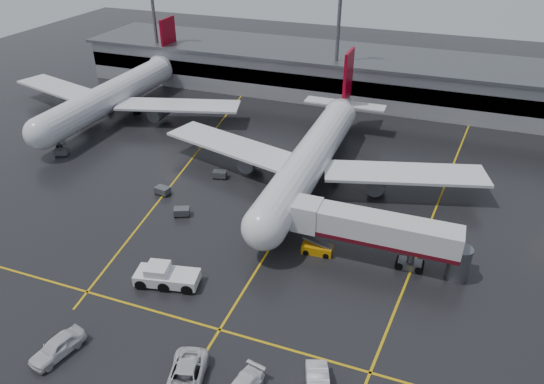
% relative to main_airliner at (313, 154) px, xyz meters
% --- Properties ---
extents(ground, '(220.00, 220.00, 0.00)m').
position_rel_main_airliner_xyz_m(ground, '(0.00, -9.70, -4.21)').
color(ground, black).
rests_on(ground, ground).
extents(apron_line_centre, '(0.25, 90.00, 0.02)m').
position_rel_main_airliner_xyz_m(apron_line_centre, '(0.00, -9.70, -4.20)').
color(apron_line_centre, gold).
rests_on(apron_line_centre, ground).
extents(apron_line_stop, '(60.00, 0.25, 0.02)m').
position_rel_main_airliner_xyz_m(apron_line_stop, '(0.00, -31.70, -4.20)').
color(apron_line_stop, gold).
rests_on(apron_line_stop, ground).
extents(apron_line_left, '(9.99, 69.35, 0.02)m').
position_rel_main_airliner_xyz_m(apron_line_left, '(-20.00, 0.30, -4.20)').
color(apron_line_left, gold).
rests_on(apron_line_left, ground).
extents(apron_line_right, '(7.57, 69.64, 0.02)m').
position_rel_main_airliner_xyz_m(apron_line_right, '(18.00, 0.30, -4.20)').
color(apron_line_right, gold).
rests_on(apron_line_right, ground).
extents(terminal, '(122.00, 19.00, 8.60)m').
position_rel_main_airliner_xyz_m(terminal, '(0.00, 38.23, 0.11)').
color(terminal, gray).
rests_on(terminal, ground).
extents(light_mast_left, '(3.00, 1.20, 25.45)m').
position_rel_main_airliner_xyz_m(light_mast_left, '(-45.00, 32.30, 10.27)').
color(light_mast_left, '#595B60').
rests_on(light_mast_left, ground).
extents(light_mast_mid, '(3.00, 1.20, 25.45)m').
position_rel_main_airliner_xyz_m(light_mast_mid, '(-5.00, 32.30, 10.27)').
color(light_mast_mid, '#595B60').
rests_on(light_mast_mid, ground).
extents(main_airliner, '(48.80, 45.60, 14.10)m').
position_rel_main_airliner_xyz_m(main_airliner, '(0.00, 0.00, 0.00)').
color(main_airliner, silver).
rests_on(main_airliner, ground).
extents(second_airliner, '(48.80, 45.60, 14.10)m').
position_rel_main_airliner_xyz_m(second_airliner, '(-42.00, 12.00, 0.00)').
color(second_airliner, silver).
rests_on(second_airliner, ground).
extents(jet_bridge, '(19.90, 3.40, 6.05)m').
position_rel_main_airliner_xyz_m(jet_bridge, '(11.87, -15.70, -0.28)').
color(jet_bridge, silver).
rests_on(jet_bridge, ground).
extents(pushback_tractor, '(7.23, 4.15, 2.44)m').
position_rel_main_airliner_xyz_m(pushback_tractor, '(-8.33, -27.57, -3.24)').
color(pushback_tractor, silver).
rests_on(pushback_tractor, ground).
extents(belt_loader, '(3.63, 1.88, 2.23)m').
position_rel_main_airliner_xyz_m(belt_loader, '(5.49, -16.70, -3.66)').
color(belt_loader, orange).
rests_on(belt_loader, ground).
extents(service_van_a, '(4.59, 7.08, 1.81)m').
position_rel_main_airliner_xyz_m(service_van_a, '(0.08, -38.55, -3.30)').
color(service_van_a, silver).
rests_on(service_van_a, ground).
extents(service_van_d, '(3.22, 5.58, 1.79)m').
position_rel_main_airliner_xyz_m(service_van_d, '(-12.53, -39.49, -3.32)').
color(service_van_d, silver).
rests_on(service_van_d, ground).
extents(baggage_cart_a, '(2.35, 1.99, 1.12)m').
position_rel_main_airliner_xyz_m(baggage_cart_a, '(-13.33, -15.12, -3.58)').
color(baggage_cart_a, '#595B60').
rests_on(baggage_cart_a, ground).
extents(baggage_cart_b, '(2.17, 1.59, 1.12)m').
position_rel_main_airliner_xyz_m(baggage_cart_b, '(-18.54, -11.23, -3.58)').
color(baggage_cart_b, '#595B60').
rests_on(baggage_cart_b, ground).
extents(baggage_cart_c, '(2.22, 1.67, 1.12)m').
position_rel_main_airliner_xyz_m(baggage_cart_c, '(-13.05, -4.14, -3.58)').
color(baggage_cart_c, '#595B60').
rests_on(baggage_cart_c, ground).
extents(baggage_cart_d, '(2.10, 1.45, 1.12)m').
position_rel_main_airliner_xyz_m(baggage_cart_d, '(-45.46, -1.09, -3.58)').
color(baggage_cart_d, '#595B60').
rests_on(baggage_cart_d, ground).
extents(baggage_cart_e, '(2.36, 2.00, 1.12)m').
position_rel_main_airliner_xyz_m(baggage_cart_e, '(-40.13, -6.26, -3.58)').
color(baggage_cart_e, '#595B60').
rests_on(baggage_cart_e, ground).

